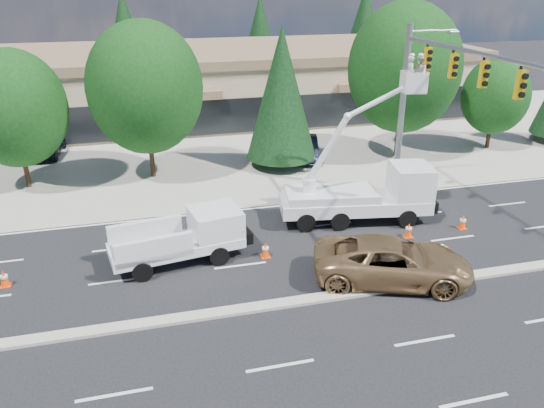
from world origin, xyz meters
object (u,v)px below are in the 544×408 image
object	(u,v)px
utility_pickup	(186,242)
minivan	(392,261)
bucket_truck	(370,187)
signal_mast	(426,91)

from	to	relation	value
utility_pickup	minivan	distance (m)	8.53
utility_pickup	bucket_truck	xyz separation A→B (m)	(9.13, 1.82, 0.86)
signal_mast	utility_pickup	bearing A→B (deg)	-167.11
signal_mast	bucket_truck	xyz separation A→B (m)	(-3.00, -0.96, -4.33)
utility_pickup	minivan	size ratio (longest dim) A/B	0.93
signal_mast	minivan	distance (m)	9.39
signal_mast	minivan	xyz separation A→B (m)	(-4.42, -6.44, -5.19)
bucket_truck	minivan	xyz separation A→B (m)	(-1.42, -5.48, -0.87)
signal_mast	utility_pickup	xyz separation A→B (m)	(-12.13, -2.78, -5.19)
bucket_truck	minivan	size ratio (longest dim) A/B	1.29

